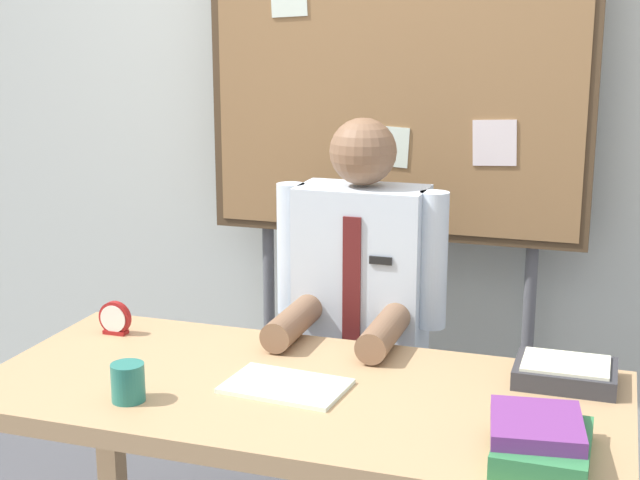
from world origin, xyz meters
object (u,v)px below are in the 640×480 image
desk_clock (115,320)px  coffee_mug (128,382)px  bulletin_board (395,65)px  book_stack (541,439)px  desk (298,419)px  paper_tray (565,373)px  open_notebook (286,386)px  person (360,348)px

desk_clock → coffee_mug: desk_clock is taller
bulletin_board → book_stack: 1.54m
desk → coffee_mug: bearing=-149.7°
desk → paper_tray: paper_tray is taller
paper_tray → coffee_mug: bearing=-155.8°
open_notebook → coffee_mug: coffee_mug is taller
person → bulletin_board: size_ratio=0.64×
person → book_stack: bearing=-51.5°
bulletin_board → coffee_mug: 1.46m
person → paper_tray: person is taller
open_notebook → coffee_mug: size_ratio=3.16×
person → open_notebook: (-0.03, -0.61, 0.11)m
bulletin_board → desk_clock: bulletin_board is taller
open_notebook → desk_clock: desk_clock is taller
desk → bulletin_board: (-0.00, 1.00, 0.87)m
open_notebook → desk: bearing=37.1°
desk → book_stack: book_stack is taller
open_notebook → person: bearing=87.5°
desk → book_stack: (0.63, -0.20, 0.13)m
book_stack → desk_clock: bearing=162.2°
desk_clock → paper_tray: desk_clock is taller
desk_clock → paper_tray: (1.32, 0.03, -0.02)m
coffee_mug → desk_clock: bearing=124.2°
person → coffee_mug: 0.90m
book_stack → open_notebook: 0.68m
bulletin_board → desk: bearing=-90.0°
open_notebook → book_stack: bearing=-15.6°
desk_clock → coffee_mug: bearing=-55.8°
desk → open_notebook: size_ratio=5.43×
person → coffee_mug: size_ratio=14.23×
person → coffee_mug: bearing=-114.7°
coffee_mug → bulletin_board: bearing=73.0°
bulletin_board → open_notebook: size_ratio=7.07×
open_notebook → desk_clock: (-0.64, 0.23, 0.04)m
open_notebook → bulletin_board: bearing=88.5°
coffee_mug → open_notebook: bearing=29.8°
person → paper_tray: (0.65, -0.35, 0.13)m
person → desk_clock: (-0.66, -0.38, 0.15)m
paper_tray → open_notebook: bearing=-158.8°
open_notebook → paper_tray: paper_tray is taller
bulletin_board → paper_tray: bulletin_board is taller
desk → coffee_mug: (-0.37, -0.22, 0.14)m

